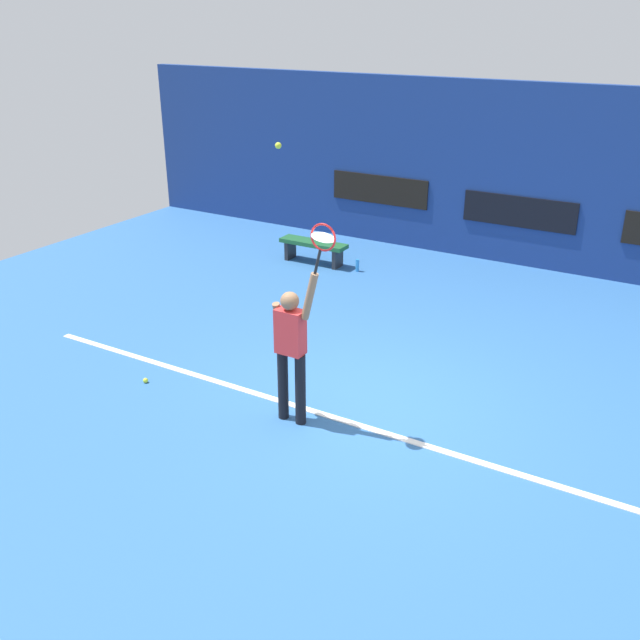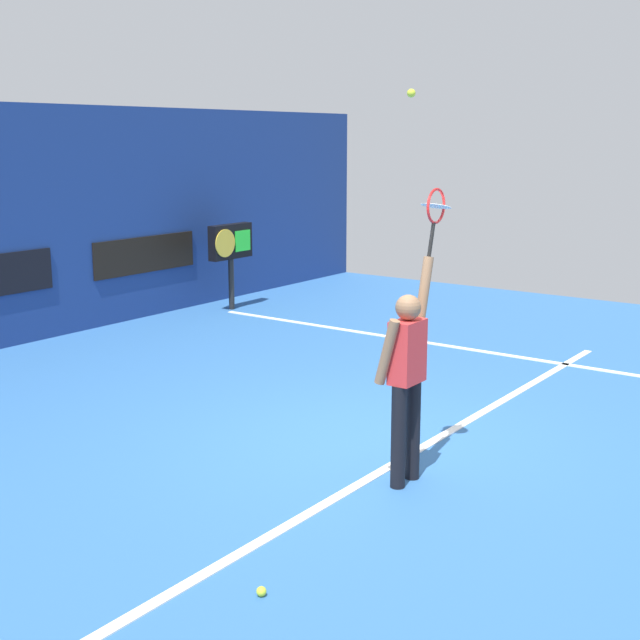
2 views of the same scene
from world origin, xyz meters
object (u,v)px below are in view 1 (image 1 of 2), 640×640
at_px(tennis_player, 291,346).
at_px(court_bench, 313,247).
at_px(tennis_racket, 322,240).
at_px(spare_ball, 146,380).
at_px(water_bottle, 357,265).
at_px(tennis_ball, 278,146).

bearing_deg(tennis_player, court_bench, 118.52).
bearing_deg(tennis_racket, tennis_player, 179.43).
height_order(tennis_player, spare_ball, tennis_player).
relative_size(tennis_racket, court_bench, 0.45).
height_order(tennis_racket, water_bottle, tennis_racket).
distance_m(tennis_player, court_bench, 5.99).
relative_size(tennis_ball, spare_ball, 1.00).
bearing_deg(water_bottle, tennis_player, -70.49).
xyz_separation_m(water_bottle, spare_ball, (-0.38, -5.44, -0.09)).
bearing_deg(tennis_ball, tennis_player, 22.96).
xyz_separation_m(tennis_racket, tennis_ball, (-0.52, -0.03, 0.96)).
relative_size(tennis_ball, court_bench, 0.05).
distance_m(tennis_racket, court_bench, 6.50).
bearing_deg(tennis_ball, tennis_racket, 3.77).
height_order(water_bottle, spare_ball, water_bottle).
bearing_deg(tennis_racket, tennis_ball, -176.23).
xyz_separation_m(tennis_racket, court_bench, (-3.27, 5.23, -2.03)).
xyz_separation_m(tennis_player, tennis_racket, (0.43, -0.00, 1.36)).
bearing_deg(spare_ball, court_bench, 96.42).
height_order(tennis_ball, court_bench, tennis_ball).
xyz_separation_m(court_bench, water_bottle, (0.99, 0.00, -0.22)).
height_order(tennis_ball, water_bottle, tennis_ball).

